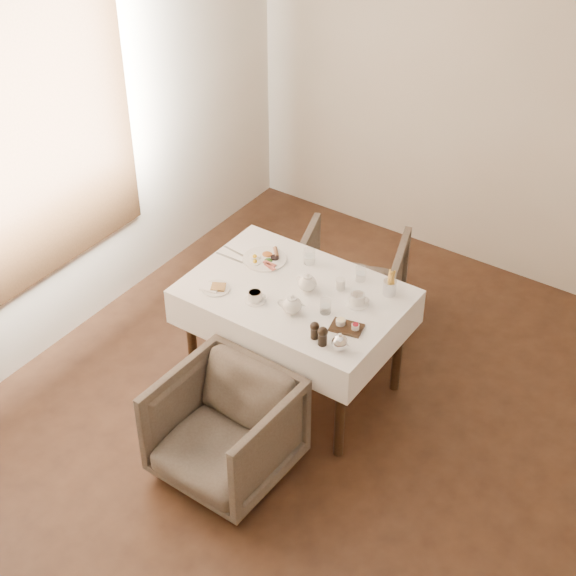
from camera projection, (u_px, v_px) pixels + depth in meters
The scene contains 21 objects.
room at pixel (18, 129), 5.04m from camera, with size 5.00×5.00×5.00m.
table at pixel (295, 306), 5.27m from camera, with size 1.28×0.88×0.75m.
armchair_near at pixel (225, 430), 4.90m from camera, with size 0.69×0.71×0.64m, color #483D35.
armchair_far at pixel (350, 282), 6.01m from camera, with size 0.69×0.71×0.64m, color #483D35.
breakfast_plate at pixel (265, 258), 5.46m from camera, with size 0.27×0.27×0.03m.
side_plate at pixel (215, 288), 5.21m from camera, with size 0.17×0.17×0.02m.
teapot_centre at pixel (307, 282), 5.17m from camera, with size 0.15×0.12×0.12m, color white, non-canonical shape.
teapot_front at pixel (292, 304), 5.00m from camera, with size 0.16×0.12×0.13m, color white, non-canonical shape.
creamer at pixel (340, 284), 5.20m from camera, with size 0.06×0.06×0.07m, color white.
teacup_near at pixel (255, 297), 5.11m from camera, with size 0.13×0.13×0.06m.
teacup_far at pixel (357, 299), 5.09m from camera, with size 0.14×0.14×0.07m.
glass_left at pixel (309, 256), 5.41m from camera, with size 0.07×0.07×0.10m, color silver.
glass_mid at pixel (326, 306), 5.02m from camera, with size 0.06×0.06×0.09m, color silver.
glass_right at pixel (361, 274), 5.27m from camera, with size 0.06×0.06×0.09m, color silver.
condiment_board at pixel (347, 326), 4.92m from camera, with size 0.20×0.15×0.05m.
pepper_mill_left at pixel (315, 330), 4.83m from camera, with size 0.05×0.05×0.11m, color black, non-canonical shape.
pepper_mill_right at pixel (323, 336), 4.78m from camera, with size 0.06×0.06×0.12m, color black, non-canonical shape.
silver_pot at pixel (340, 341), 4.74m from camera, with size 0.11×0.09×0.12m, color white, non-canonical shape.
fries_cup at pixel (390, 284), 5.14m from camera, with size 0.08×0.08×0.17m.
cutlery_fork at pixel (235, 252), 5.53m from camera, with size 0.02×0.19×0.00m, color silver.
cutlery_knife at pixel (229, 258), 5.48m from camera, with size 0.02×0.20×0.00m, color silver.
Camera 1 is at (1.64, -2.91, 3.88)m, focal length 55.00 mm.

